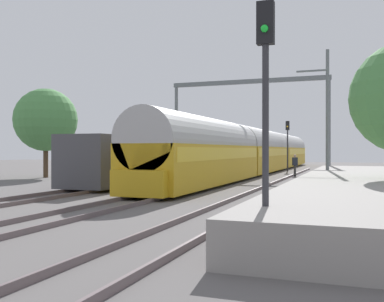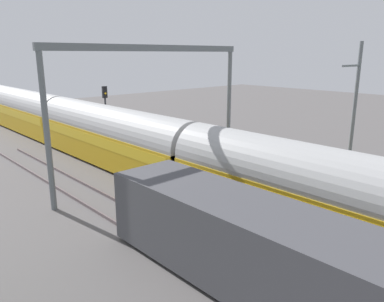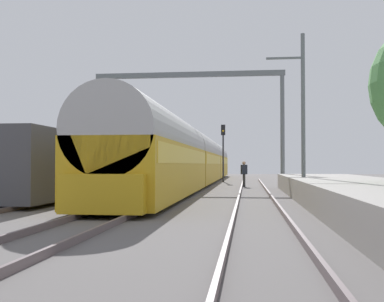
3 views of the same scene
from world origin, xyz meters
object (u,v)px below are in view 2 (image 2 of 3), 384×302
(catenary_gantry, at_px, (155,85))
(railway_signal_far, at_px, (106,109))
(person_crossing, at_px, (201,153))
(passenger_train, at_px, (112,135))
(freight_car, at_px, (271,256))

(catenary_gantry, bearing_deg, railway_signal_far, 77.86)
(person_crossing, distance_m, catenary_gantry, 5.98)
(passenger_train, relative_size, railway_signal_far, 9.95)
(freight_car, bearing_deg, railway_signal_far, 72.77)
(person_crossing, relative_size, railway_signal_far, 0.35)
(railway_signal_far, bearing_deg, catenary_gantry, -102.14)
(person_crossing, bearing_deg, catenary_gantry, 158.91)
(person_crossing, bearing_deg, freight_car, -147.57)
(passenger_train, distance_m, railway_signal_far, 4.57)
(passenger_train, xyz_separation_m, railway_signal_far, (1.92, 3.97, 1.20))
(person_crossing, xyz_separation_m, railway_signal_far, (-1.85, 8.86, 2.14))
(person_crossing, xyz_separation_m, catenary_gantry, (-3.77, -0.06, 4.65))
(freight_car, xyz_separation_m, person_crossing, (8.11, 11.31, -0.44))
(freight_car, xyz_separation_m, catenary_gantry, (4.34, 11.25, 4.20))
(railway_signal_far, bearing_deg, person_crossing, -78.20)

